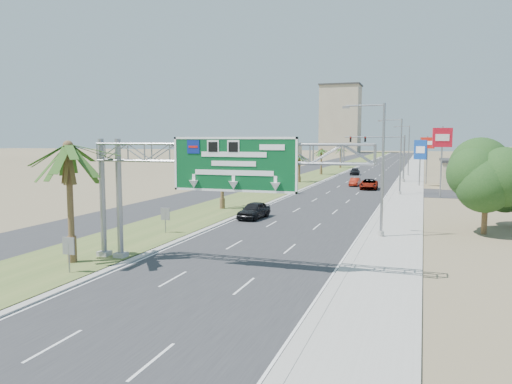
{
  "coord_description": "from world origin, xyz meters",
  "views": [
    {
      "loc": [
        10.35,
        -15.98,
        7.4
      ],
      "look_at": [
        0.83,
        12.36,
        4.2
      ],
      "focal_mm": 35.0,
      "sensor_mm": 36.0,
      "label": 1
    }
  ],
  "objects_px": {
    "car_far": "(355,172)",
    "sign_gantry": "(211,163)",
    "signal_mast": "(392,154)",
    "store_building": "(505,175)",
    "pole_sign_blue": "(420,152)",
    "car_right_lane": "(369,184)",
    "palm_near": "(68,147)",
    "pole_sign_red_near": "(442,142)",
    "car_mid_lane": "(355,182)",
    "pole_sign_red_far": "(427,146)",
    "car_left_lane": "(254,210)"
  },
  "relations": [
    {
      "from": "car_far",
      "to": "sign_gantry",
      "type": "bearing_deg",
      "value": -92.46
    },
    {
      "from": "signal_mast",
      "to": "store_building",
      "type": "xyz_separation_m",
      "value": [
        16.83,
        -5.97,
        -2.85
      ]
    },
    {
      "from": "pole_sign_blue",
      "to": "car_right_lane",
      "type": "bearing_deg",
      "value": -133.88
    },
    {
      "from": "palm_near",
      "to": "pole_sign_blue",
      "type": "distance_m",
      "value": 60.67
    },
    {
      "from": "car_right_lane",
      "to": "pole_sign_red_near",
      "type": "height_order",
      "value": "pole_sign_red_near"
    },
    {
      "from": "sign_gantry",
      "to": "pole_sign_blue",
      "type": "height_order",
      "value": "sign_gantry"
    },
    {
      "from": "palm_near",
      "to": "pole_sign_red_near",
      "type": "bearing_deg",
      "value": 63.12
    },
    {
      "from": "palm_near",
      "to": "pole_sign_blue",
      "type": "xyz_separation_m",
      "value": [
        19.04,
        57.59,
        -1.5
      ]
    },
    {
      "from": "car_right_lane",
      "to": "pole_sign_red_near",
      "type": "xyz_separation_m",
      "value": [
        9.63,
        -7.54,
        6.3
      ]
    },
    {
      "from": "car_mid_lane",
      "to": "pole_sign_red_far",
      "type": "distance_m",
      "value": 13.89
    },
    {
      "from": "store_building",
      "to": "car_mid_lane",
      "type": "relative_size",
      "value": 4.65
    },
    {
      "from": "car_left_lane",
      "to": "pole_sign_red_far",
      "type": "bearing_deg",
      "value": 75.55
    },
    {
      "from": "car_mid_lane",
      "to": "pole_sign_red_near",
      "type": "xyz_separation_m",
      "value": [
        12.25,
        -11.93,
        6.4
      ]
    },
    {
      "from": "signal_mast",
      "to": "sign_gantry",
      "type": "bearing_deg",
      "value": -95.74
    },
    {
      "from": "pole_sign_red_far",
      "to": "store_building",
      "type": "bearing_deg",
      "value": -18.73
    },
    {
      "from": "car_left_lane",
      "to": "pole_sign_red_near",
      "type": "relative_size",
      "value": 0.51
    },
    {
      "from": "pole_sign_red_far",
      "to": "car_left_lane",
      "type": "bearing_deg",
      "value": -109.82
    },
    {
      "from": "car_left_lane",
      "to": "car_far",
      "type": "relative_size",
      "value": 1.0
    },
    {
      "from": "sign_gantry",
      "to": "store_building",
      "type": "height_order",
      "value": "sign_gantry"
    },
    {
      "from": "sign_gantry",
      "to": "car_mid_lane",
      "type": "distance_m",
      "value": 53.1
    },
    {
      "from": "sign_gantry",
      "to": "car_far",
      "type": "bearing_deg",
      "value": 91.4
    },
    {
      "from": "store_building",
      "to": "car_mid_lane",
      "type": "bearing_deg",
      "value": -171.45
    },
    {
      "from": "pole_sign_red_near",
      "to": "palm_near",
      "type": "bearing_deg",
      "value": -116.88
    },
    {
      "from": "signal_mast",
      "to": "car_far",
      "type": "distance_m",
      "value": 17.83
    },
    {
      "from": "signal_mast",
      "to": "car_right_lane",
      "type": "bearing_deg",
      "value": -99.61
    },
    {
      "from": "sign_gantry",
      "to": "car_left_lane",
      "type": "relative_size",
      "value": 3.67
    },
    {
      "from": "sign_gantry",
      "to": "palm_near",
      "type": "height_order",
      "value": "palm_near"
    },
    {
      "from": "palm_near",
      "to": "car_mid_lane",
      "type": "relative_size",
      "value": 2.16
    },
    {
      "from": "signal_mast",
      "to": "car_right_lane",
      "type": "relative_size",
      "value": 1.92
    },
    {
      "from": "car_right_lane",
      "to": "car_left_lane",
      "type": "bearing_deg",
      "value": -106.27
    },
    {
      "from": "signal_mast",
      "to": "pole_sign_red_far",
      "type": "relative_size",
      "value": 1.31
    },
    {
      "from": "car_far",
      "to": "pole_sign_blue",
      "type": "xyz_separation_m",
      "value": [
        12.79,
        -21.7,
        4.76
      ]
    },
    {
      "from": "palm_near",
      "to": "pole_sign_red_far",
      "type": "distance_m",
      "value": 64.96
    },
    {
      "from": "car_far",
      "to": "store_building",
      "type": "bearing_deg",
      "value": -44.32
    },
    {
      "from": "car_left_lane",
      "to": "car_right_lane",
      "type": "bearing_deg",
      "value": 82.12
    },
    {
      "from": "pole_sign_red_far",
      "to": "pole_sign_blue",
      "type": "bearing_deg",
      "value": -103.7
    },
    {
      "from": "store_building",
      "to": "car_left_lane",
      "type": "height_order",
      "value": "store_building"
    },
    {
      "from": "car_left_lane",
      "to": "pole_sign_blue",
      "type": "xyz_separation_m",
      "value": [
        14.26,
        38.23,
        4.65
      ]
    },
    {
      "from": "palm_near",
      "to": "pole_sign_blue",
      "type": "bearing_deg",
      "value": 71.71
    },
    {
      "from": "car_far",
      "to": "pole_sign_blue",
      "type": "height_order",
      "value": "pole_sign_blue"
    },
    {
      "from": "car_left_lane",
      "to": "pole_sign_blue",
      "type": "relative_size",
      "value": 0.62
    },
    {
      "from": "store_building",
      "to": "pole_sign_red_near",
      "type": "distance_m",
      "value": 18.62
    },
    {
      "from": "store_building",
      "to": "car_right_lane",
      "type": "xyz_separation_m",
      "value": [
        -19.14,
        -7.66,
        -1.26
      ]
    },
    {
      "from": "car_mid_lane",
      "to": "pole_sign_blue",
      "type": "bearing_deg",
      "value": 17.65
    },
    {
      "from": "palm_near",
      "to": "car_left_lane",
      "type": "relative_size",
      "value": 1.83
    },
    {
      "from": "pole_sign_blue",
      "to": "store_building",
      "type": "bearing_deg",
      "value": 1.93
    },
    {
      "from": "car_right_lane",
      "to": "pole_sign_blue",
      "type": "height_order",
      "value": "pole_sign_blue"
    },
    {
      "from": "sign_gantry",
      "to": "store_building",
      "type": "bearing_deg",
      "value": 67.64
    },
    {
      "from": "palm_near",
      "to": "car_right_lane",
      "type": "relative_size",
      "value": 1.56
    },
    {
      "from": "car_left_lane",
      "to": "palm_near",
      "type": "bearing_deg",
      "value": -98.5
    }
  ]
}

